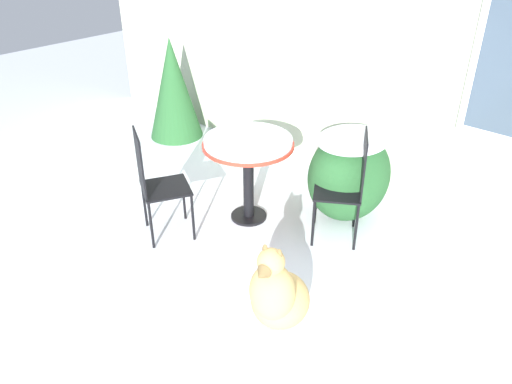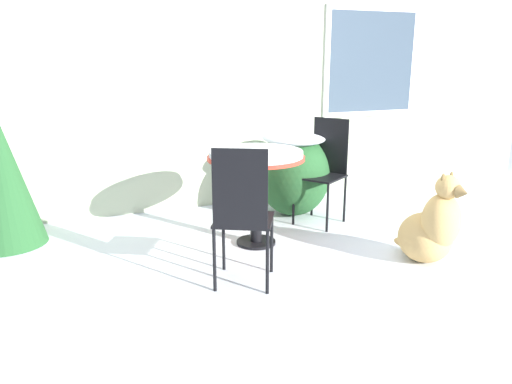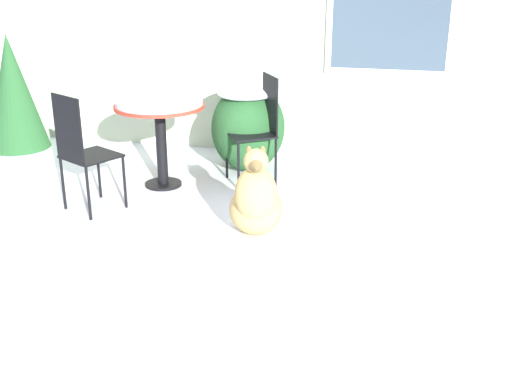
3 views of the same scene
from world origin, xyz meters
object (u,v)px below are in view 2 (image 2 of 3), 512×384
at_px(patio_table, 256,165).
at_px(dog, 431,229).
at_px(patio_chair_near_table, 325,167).
at_px(patio_chair_far_side, 242,212).

xyz_separation_m(patio_table, dog, (1.11, -0.91, -0.42)).
height_order(patio_chair_near_table, dog, patio_chair_near_table).
height_order(patio_table, patio_chair_near_table, patio_chair_near_table).
bearing_deg(patio_table, patio_chair_far_side, -118.35).
height_order(patio_chair_near_table, patio_chair_far_side, same).
distance_m(patio_table, patio_chair_near_table, 0.92).
distance_m(patio_chair_near_table, patio_chair_far_side, 1.65).
relative_size(patio_chair_near_table, patio_chair_far_side, 1.00).
distance_m(patio_chair_near_table, dog, 1.29).
xyz_separation_m(patio_chair_near_table, dog, (0.26, -1.24, -0.27)).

